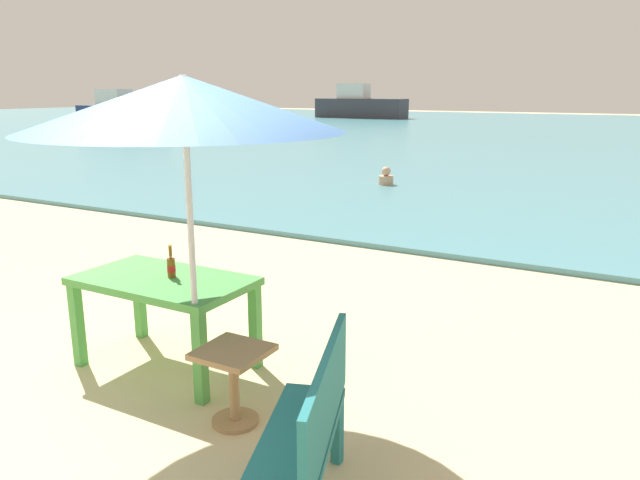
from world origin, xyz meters
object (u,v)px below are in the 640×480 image
object	(u,v)px
swimmer_person	(386,178)
boat_sailboat	(121,113)
picnic_table_green	(164,291)
beer_bottle_amber	(171,266)
bench_teal_center	(308,430)
patio_umbrella	(184,104)
boat_fishing_trawler	(360,106)
side_table_wood	(234,375)

from	to	relation	value
swimmer_person	boat_sailboat	distance (m)	25.72
picnic_table_green	beer_bottle_amber	size ratio (longest dim) A/B	5.28
beer_bottle_amber	bench_teal_center	distance (m)	2.20
beer_bottle_amber	bench_teal_center	bearing A→B (deg)	-29.93
patio_umbrella	boat_fishing_trawler	bearing A→B (deg)	113.97
swimmer_person	boat_fishing_trawler	size ratio (longest dim) A/B	0.06
bench_teal_center	boat_sailboat	size ratio (longest dim) A/B	0.21
picnic_table_green	patio_umbrella	size ratio (longest dim) A/B	0.61
patio_umbrella	swimmer_person	xyz separation A→B (m)	(-2.70, 9.75, -1.88)
bench_teal_center	picnic_table_green	bearing A→B (deg)	151.72
patio_umbrella	bench_teal_center	size ratio (longest dim) A/B	1.84
beer_bottle_amber	side_table_wood	bearing A→B (deg)	-26.74
picnic_table_green	side_table_wood	bearing A→B (deg)	-23.52
boat_sailboat	boat_fishing_trawler	size ratio (longest dim) A/B	0.84
patio_umbrella	swimmer_person	size ratio (longest dim) A/B	5.61
boat_sailboat	patio_umbrella	bearing A→B (deg)	-42.28
beer_bottle_amber	patio_umbrella	size ratio (longest dim) A/B	0.12
beer_bottle_amber	boat_sailboat	xyz separation A→B (m)	(-24.37, 22.29, -0.01)
boat_fishing_trawler	bench_teal_center	bearing A→B (deg)	-64.84
patio_umbrella	side_table_wood	size ratio (longest dim) A/B	4.26
patio_umbrella	side_table_wood	world-z (taller)	patio_umbrella
bench_teal_center	boat_fishing_trawler	xyz separation A→B (m)	(-18.87, 40.18, 0.45)
picnic_table_green	bench_teal_center	world-z (taller)	bench_teal_center
boat_sailboat	boat_fishing_trawler	bearing A→B (deg)	66.30
picnic_table_green	boat_fishing_trawler	distance (m)	42.64
swimmer_person	boat_sailboat	world-z (taller)	boat_sailboat
beer_bottle_amber	boat_fishing_trawler	distance (m)	42.63
swimmer_person	bench_teal_center	bearing A→B (deg)	-68.94
beer_bottle_amber	swimmer_person	bearing A→B (deg)	102.86
side_table_wood	swimmer_person	world-z (taller)	side_table_wood
picnic_table_green	bench_teal_center	distance (m)	2.21
picnic_table_green	patio_umbrella	distance (m)	1.63
beer_bottle_amber	side_table_wood	world-z (taller)	beer_bottle_amber
picnic_table_green	boat_sailboat	distance (m)	33.01
picnic_table_green	side_table_wood	size ratio (longest dim) A/B	2.59
side_table_wood	boat_sailboat	size ratio (longest dim) A/B	0.09
swimmer_person	side_table_wood	bearing A→B (deg)	-72.56
side_table_wood	picnic_table_green	bearing A→B (deg)	156.48
patio_umbrella	boat_fishing_trawler	xyz separation A→B (m)	(-17.55, 39.48, -1.13)
picnic_table_green	beer_bottle_amber	bearing A→B (deg)	36.45
bench_teal_center	swimmer_person	bearing A→B (deg)	111.06
side_table_wood	boat_sailboat	distance (m)	34.06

